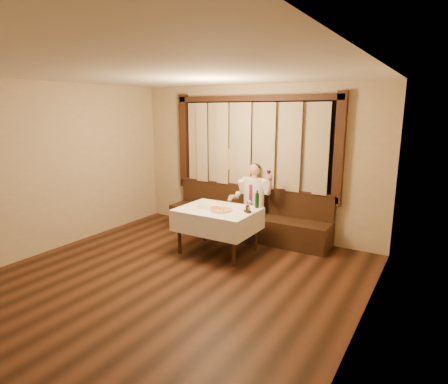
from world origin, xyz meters
The scene contains 10 objects.
room centered at (0.00, 0.97, 1.50)m, with size 5.01×6.01×2.81m.
banquette centered at (0.00, 2.72, 0.31)m, with size 3.20×0.61×0.94m.
dining_table centered at (0.00, 1.70, 0.65)m, with size 1.27×0.97×0.76m.
pizza centered at (0.12, 1.61, 0.77)m, with size 0.36×0.36×0.04m.
pasta_red centered at (-0.03, 1.66, 0.79)m, with size 0.26×0.26×0.09m.
pasta_cream centered at (-0.26, 1.66, 0.79)m, with size 0.24×0.24×0.08m.
green_bottle centered at (0.53, 2.08, 0.89)m, with size 0.07×0.07×0.31m.
table_wine_glass centered at (0.53, 1.79, 0.90)m, with size 0.07×0.07×0.20m.
cruet_caddy centered at (0.53, 1.74, 0.80)m, with size 0.13×0.10×0.12m.
seated_man centered at (0.16, 2.63, 0.81)m, with size 0.76×0.57×1.39m.
Camera 1 is at (3.17, -3.33, 2.35)m, focal length 30.00 mm.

